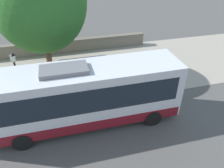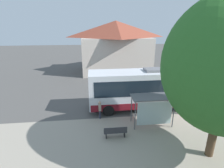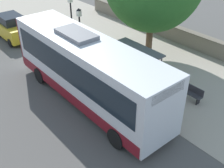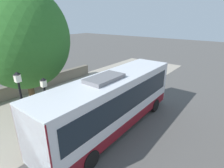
% 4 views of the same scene
% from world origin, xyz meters
% --- Properties ---
extents(ground_plane, '(120.00, 120.00, 0.00)m').
position_xyz_m(ground_plane, '(0.00, 0.00, 0.00)').
color(ground_plane, '#514F4C').
rests_on(ground_plane, ground).
extents(sidewalk_plaza, '(9.00, 44.00, 0.02)m').
position_xyz_m(sidewalk_plaza, '(-4.50, 0.00, 0.01)').
color(sidewalk_plaza, '#9E9384').
rests_on(sidewalk_plaza, ground).
extents(stone_wall, '(0.60, 20.00, 1.22)m').
position_xyz_m(stone_wall, '(-8.55, 0.00, 0.62)').
color(stone_wall, slate).
rests_on(stone_wall, ground).
extents(bus, '(2.66, 10.82, 3.81)m').
position_xyz_m(bus, '(1.60, 2.48, 1.96)').
color(bus, silver).
rests_on(bus, ground).
extents(bus_shelter, '(1.54, 3.26, 2.41)m').
position_xyz_m(bus_shelter, '(-1.51, 3.05, 1.98)').
color(bus_shelter, '#515459').
rests_on(bus_shelter, ground).
extents(pedestrian, '(0.34, 0.22, 1.58)m').
position_xyz_m(pedestrian, '(0.02, 7.03, 0.92)').
color(pedestrian, '#2D3347').
rests_on(pedestrian, ground).
extents(bench, '(0.40, 1.62, 0.88)m').
position_xyz_m(bench, '(-2.78, 6.10, 0.48)').
color(bench, '#333338').
rests_on(bench, ground).
extents(street_lamp_near, '(0.28, 0.28, 4.01)m').
position_xyz_m(street_lamp_near, '(-0.35, -0.91, 2.39)').
color(street_lamp_near, black).
rests_on(street_lamp_near, ground).
extents(street_lamp_far, '(0.28, 0.28, 4.57)m').
position_xyz_m(street_lamp_far, '(-0.51, -2.07, 2.70)').
color(street_lamp_far, black).
rests_on(street_lamp_far, ground).
extents(parked_car_behind_bus, '(1.92, 3.99, 1.98)m').
position_xyz_m(parked_car_behind_bus, '(1.22, -8.38, 0.96)').
color(parked_car_behind_bus, gold).
rests_on(parked_car_behind_bus, ground).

